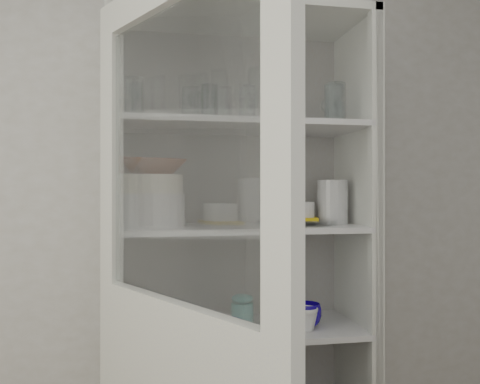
{
  "coord_description": "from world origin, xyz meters",
  "views": [
    {
      "loc": [
        -0.18,
        -0.7,
        1.39
      ],
      "look_at": [
        0.2,
        1.27,
        1.39
      ],
      "focal_mm": 38.0,
      "sensor_mm": 36.0,
      "label": 1
    }
  ],
  "objects_px": {
    "goblet_1": "(196,107)",
    "goblet_2": "(284,111)",
    "mug_blue": "(306,315)",
    "teal_jar": "(242,312)",
    "cream_bowl": "(153,184)",
    "grey_bowl_stack": "(333,202)",
    "glass_platter": "(297,222)",
    "white_ramekin": "(297,210)",
    "plate_stack_back": "(157,217)",
    "yellow_trivet": "(297,219)",
    "mug_teal": "(282,310)",
    "pantry_cabinet": "(237,303)",
    "goblet_3": "(328,113)",
    "mug_white": "(306,319)",
    "white_canister": "(135,315)",
    "terracotta_bowl": "(153,167)",
    "plate_stack_front": "(153,210)",
    "goblet_0": "(135,105)",
    "measuring_cups": "(192,330)"
  },
  "relations": [
    {
      "from": "goblet_1",
      "to": "goblet_2",
      "type": "relative_size",
      "value": 1.06
    },
    {
      "from": "mug_blue",
      "to": "teal_jar",
      "type": "relative_size",
      "value": 1.13
    },
    {
      "from": "goblet_2",
      "to": "cream_bowl",
      "type": "bearing_deg",
      "value": -164.07
    },
    {
      "from": "grey_bowl_stack",
      "to": "teal_jar",
      "type": "distance_m",
      "value": 0.57
    },
    {
      "from": "glass_platter",
      "to": "white_ramekin",
      "type": "distance_m",
      "value": 0.05
    },
    {
      "from": "plate_stack_back",
      "to": "teal_jar",
      "type": "xyz_separation_m",
      "value": [
        0.33,
        -0.1,
        -0.38
      ]
    },
    {
      "from": "yellow_trivet",
      "to": "mug_teal",
      "type": "distance_m",
      "value": 0.38
    },
    {
      "from": "pantry_cabinet",
      "to": "mug_teal",
      "type": "height_order",
      "value": "pantry_cabinet"
    },
    {
      "from": "goblet_3",
      "to": "grey_bowl_stack",
      "type": "relative_size",
      "value": 0.84
    },
    {
      "from": "glass_platter",
      "to": "mug_white",
      "type": "bearing_deg",
      "value": -89.23
    },
    {
      "from": "pantry_cabinet",
      "to": "grey_bowl_stack",
      "type": "height_order",
      "value": "pantry_cabinet"
    },
    {
      "from": "pantry_cabinet",
      "to": "white_canister",
      "type": "height_order",
      "value": "pantry_cabinet"
    },
    {
      "from": "glass_platter",
      "to": "pantry_cabinet",
      "type": "bearing_deg",
      "value": 165.04
    },
    {
      "from": "cream_bowl",
      "to": "yellow_trivet",
      "type": "bearing_deg",
      "value": 5.15
    },
    {
      "from": "terracotta_bowl",
      "to": "mug_teal",
      "type": "bearing_deg",
      "value": 8.97
    },
    {
      "from": "cream_bowl",
      "to": "terracotta_bowl",
      "type": "bearing_deg",
      "value": 0.0
    },
    {
      "from": "goblet_1",
      "to": "yellow_trivet",
      "type": "relative_size",
      "value": 0.98
    },
    {
      "from": "white_ramekin",
      "to": "teal_jar",
      "type": "xyz_separation_m",
      "value": [
        -0.22,
        0.02,
        -0.41
      ]
    },
    {
      "from": "goblet_1",
      "to": "plate_stack_front",
      "type": "bearing_deg",
      "value": -140.72
    },
    {
      "from": "grey_bowl_stack",
      "to": "pantry_cabinet",
      "type": "bearing_deg",
      "value": 169.84
    },
    {
      "from": "glass_platter",
      "to": "mug_teal",
      "type": "relative_size",
      "value": 3.03
    },
    {
      "from": "goblet_0",
      "to": "glass_platter",
      "type": "relative_size",
      "value": 0.47
    },
    {
      "from": "glass_platter",
      "to": "teal_jar",
      "type": "relative_size",
      "value": 3.06
    },
    {
      "from": "goblet_1",
      "to": "goblet_3",
      "type": "relative_size",
      "value": 1.05
    },
    {
      "from": "grey_bowl_stack",
      "to": "goblet_2",
      "type": "bearing_deg",
      "value": 146.81
    },
    {
      "from": "cream_bowl",
      "to": "measuring_cups",
      "type": "bearing_deg",
      "value": -19.05
    },
    {
      "from": "white_canister",
      "to": "terracotta_bowl",
      "type": "bearing_deg",
      "value": -44.5
    },
    {
      "from": "goblet_1",
      "to": "grey_bowl_stack",
      "type": "height_order",
      "value": "goblet_1"
    },
    {
      "from": "cream_bowl",
      "to": "mug_teal",
      "type": "distance_m",
      "value": 0.74
    },
    {
      "from": "cream_bowl",
      "to": "white_canister",
      "type": "distance_m",
      "value": 0.51
    },
    {
      "from": "plate_stack_front",
      "to": "glass_platter",
      "type": "height_order",
      "value": "plate_stack_front"
    },
    {
      "from": "pantry_cabinet",
      "to": "teal_jar",
      "type": "height_order",
      "value": "pantry_cabinet"
    },
    {
      "from": "goblet_3",
      "to": "terracotta_bowl",
      "type": "distance_m",
      "value": 0.81
    },
    {
      "from": "goblet_0",
      "to": "mug_teal",
      "type": "relative_size",
      "value": 1.42
    },
    {
      "from": "goblet_0",
      "to": "white_canister",
      "type": "height_order",
      "value": "goblet_0"
    },
    {
      "from": "pantry_cabinet",
      "to": "yellow_trivet",
      "type": "distance_m",
      "value": 0.42
    },
    {
      "from": "plate_stack_back",
      "to": "white_ramekin",
      "type": "bearing_deg",
      "value": -11.96
    },
    {
      "from": "yellow_trivet",
      "to": "grey_bowl_stack",
      "type": "bearing_deg",
      "value": -2.41
    },
    {
      "from": "goblet_3",
      "to": "mug_white",
      "type": "distance_m",
      "value": 0.88
    },
    {
      "from": "goblet_0",
      "to": "teal_jar",
      "type": "relative_size",
      "value": 1.43
    },
    {
      "from": "pantry_cabinet",
      "to": "grey_bowl_stack",
      "type": "relative_size",
      "value": 11.67
    },
    {
      "from": "plate_stack_front",
      "to": "mug_teal",
      "type": "relative_size",
      "value": 2.25
    },
    {
      "from": "cream_bowl",
      "to": "teal_jar",
      "type": "distance_m",
      "value": 0.62
    },
    {
      "from": "yellow_trivet",
      "to": "mug_blue",
      "type": "height_order",
      "value": "yellow_trivet"
    },
    {
      "from": "goblet_1",
      "to": "glass_platter",
      "type": "xyz_separation_m",
      "value": [
        0.4,
        -0.09,
        -0.47
      ]
    },
    {
      "from": "goblet_1",
      "to": "mug_teal",
      "type": "relative_size",
      "value": 1.48
    },
    {
      "from": "teal_jar",
      "to": "mug_blue",
      "type": "bearing_deg",
      "value": -19.71
    },
    {
      "from": "plate_stack_front",
      "to": "grey_bowl_stack",
      "type": "xyz_separation_m",
      "value": [
        0.73,
        0.05,
        0.03
      ]
    },
    {
      "from": "yellow_trivet",
      "to": "plate_stack_back",
      "type": "bearing_deg",
      "value": 168.04
    },
    {
      "from": "goblet_1",
      "to": "plate_stack_back",
      "type": "distance_m",
      "value": 0.48
    }
  ]
}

